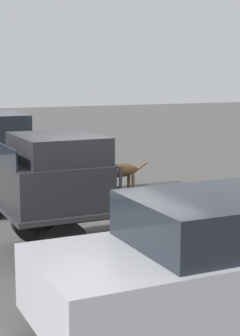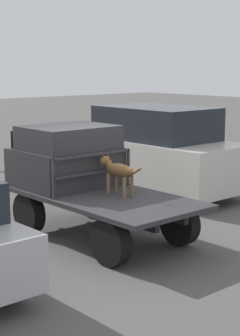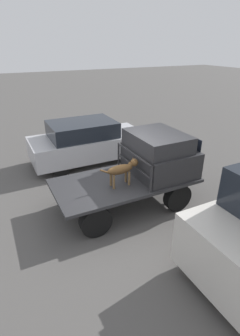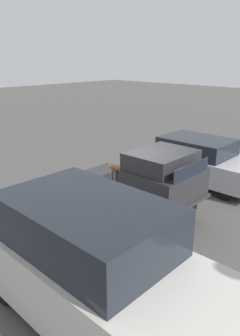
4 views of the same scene
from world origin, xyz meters
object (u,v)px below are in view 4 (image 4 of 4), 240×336
flatbed_truck (132,192)px  parked_sedan (200,161)px  parked_pickup_far (96,266)px  dog (122,170)px

flatbed_truck → parked_sedan: bearing=87.2°
flatbed_truck → parked_pickup_far: bearing=-56.8°
flatbed_truck → parked_sedan: 3.41m
dog → parked_sedan: 3.66m
dog → parked_sedan: parked_sedan is taller
flatbed_truck → dog: (-0.18, -0.22, 0.68)m
parked_pickup_far → dog: bearing=116.9°
parked_sedan → flatbed_truck: bearing=-92.0°
dog → parked_sedan: bearing=98.0°
dog → parked_sedan: (0.34, 3.62, -0.48)m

